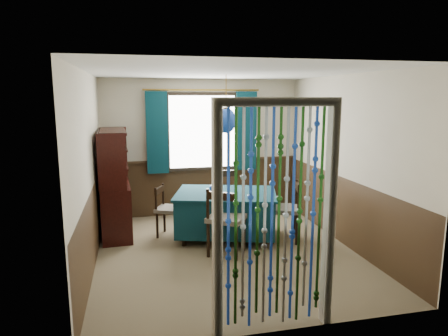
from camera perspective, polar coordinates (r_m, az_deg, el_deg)
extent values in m
plane|color=brown|center=(5.81, 0.36, -11.91)|extent=(4.00, 4.00, 0.00)
plane|color=silver|center=(5.39, 0.40, 13.53)|extent=(4.00, 4.00, 0.00)
plane|color=beige|center=(7.40, -3.17, 2.91)|extent=(3.60, 0.00, 3.60)
plane|color=beige|center=(3.59, 7.73, -5.01)|extent=(3.60, 0.00, 3.60)
plane|color=beige|center=(5.35, -18.73, -0.42)|extent=(0.00, 4.00, 4.00)
plane|color=beige|center=(6.13, 17.00, 0.96)|extent=(0.00, 4.00, 4.00)
plane|color=#372515|center=(7.52, -3.09, -2.78)|extent=(3.60, 0.00, 3.60)
plane|color=#372515|center=(3.87, 7.37, -15.74)|extent=(3.60, 0.00, 3.60)
plane|color=#372515|center=(5.53, -18.13, -8.07)|extent=(0.00, 4.00, 4.00)
plane|color=#372515|center=(6.28, 16.53, -5.82)|extent=(0.00, 4.00, 4.00)
cube|color=black|center=(7.32, -3.12, 5.20)|extent=(1.32, 0.12, 1.42)
cube|color=#0A2D37|center=(6.22, 0.28, -6.38)|extent=(1.68, 1.36, 0.58)
cube|color=#0A2D37|center=(6.14, 0.29, -3.66)|extent=(1.76, 1.44, 0.03)
cylinder|color=black|center=(6.05, -5.70, -10.34)|extent=(0.07, 0.07, 0.14)
cylinder|color=black|center=(5.98, 5.93, -10.58)|extent=(0.07, 0.07, 0.14)
cylinder|color=black|center=(6.73, -4.70, -8.16)|extent=(0.07, 0.07, 0.14)
cylinder|color=black|center=(6.67, 5.67, -8.35)|extent=(0.07, 0.07, 0.14)
cylinder|color=black|center=(5.56, -2.26, -10.24)|extent=(0.05, 0.05, 0.49)
cylinder|color=black|center=(5.44, 1.73, -10.73)|extent=(0.05, 0.05, 0.49)
cylinder|color=black|center=(5.89, -0.91, -9.04)|extent=(0.05, 0.05, 0.49)
cylinder|color=black|center=(5.78, 2.86, -9.45)|extent=(0.05, 0.05, 0.49)
cube|color=#5B5549|center=(5.57, 0.35, -7.17)|extent=(0.65, 0.64, 0.07)
cube|color=black|center=(5.30, -0.33, -4.06)|extent=(0.38, 0.26, 0.11)
cylinder|color=black|center=(5.40, -2.34, -5.46)|extent=(0.04, 0.04, 0.48)
cylinder|color=black|center=(5.27, 1.72, -5.84)|extent=(0.04, 0.04, 0.48)
cylinder|color=black|center=(7.07, 1.81, -5.77)|extent=(0.05, 0.05, 0.48)
cylinder|color=black|center=(7.03, -1.39, -5.86)|extent=(0.05, 0.05, 0.48)
cylinder|color=black|center=(6.72, 2.23, -6.64)|extent=(0.05, 0.05, 0.48)
cylinder|color=black|center=(6.67, -1.15, -6.74)|extent=(0.05, 0.05, 0.48)
cube|color=#5B5549|center=(6.80, 0.38, -4.02)|extent=(0.53, 0.51, 0.06)
cube|color=black|center=(6.91, 0.21, -0.77)|extent=(0.42, 0.09, 0.11)
cylinder|color=black|center=(6.96, 1.82, -1.95)|extent=(0.04, 0.04, 0.47)
cylinder|color=black|center=(6.92, -1.41, -2.02)|extent=(0.04, 0.04, 0.47)
cylinder|color=black|center=(6.64, -8.51, -7.28)|extent=(0.04, 0.04, 0.41)
cylinder|color=black|center=(6.36, -9.52, -8.11)|extent=(0.04, 0.04, 0.41)
cylinder|color=black|center=(6.55, -6.01, -7.48)|extent=(0.04, 0.04, 0.41)
cylinder|color=black|center=(6.26, -6.92, -8.34)|extent=(0.04, 0.04, 0.41)
cube|color=#5B5549|center=(6.38, -7.79, -5.82)|extent=(0.51, 0.52, 0.05)
cube|color=black|center=(6.36, -9.22, -3.12)|extent=(0.18, 0.32, 0.09)
cylinder|color=black|center=(6.54, -8.68, -3.89)|extent=(0.04, 0.04, 0.40)
cylinder|color=black|center=(6.25, -9.71, -4.58)|extent=(0.04, 0.04, 0.40)
cylinder|color=black|center=(6.09, 10.39, -8.68)|extent=(0.05, 0.05, 0.47)
cylinder|color=black|center=(6.45, 10.07, -7.60)|extent=(0.05, 0.05, 0.47)
cylinder|color=black|center=(6.06, 7.01, -8.67)|extent=(0.05, 0.05, 0.47)
cylinder|color=black|center=(6.42, 6.88, -7.58)|extent=(0.05, 0.05, 0.47)
cube|color=#5B5549|center=(6.18, 8.65, -5.79)|extent=(0.55, 0.57, 0.06)
cube|color=black|center=(6.11, 10.50, -2.71)|extent=(0.16, 0.39, 0.10)
cylinder|color=black|center=(5.96, 10.63, -4.48)|extent=(0.04, 0.04, 0.46)
cylinder|color=black|center=(6.32, 10.29, -3.62)|extent=(0.04, 0.04, 0.46)
cube|color=black|center=(6.68, -15.16, -5.53)|extent=(0.51, 1.30, 0.84)
cube|color=black|center=(5.90, -15.76, 0.73)|extent=(0.40, 0.07, 0.84)
cube|color=black|center=(7.11, -15.30, 2.31)|extent=(0.40, 0.07, 0.84)
cube|color=black|center=(6.46, -15.67, 5.09)|extent=(0.46, 1.30, 0.04)
cube|color=black|center=(6.52, -17.27, 1.52)|extent=(0.10, 1.26, 0.84)
cube|color=black|center=(6.52, -15.19, 0.54)|extent=(0.41, 1.22, 0.02)
cube|color=black|center=(6.48, -15.30, 2.94)|extent=(0.41, 1.22, 0.02)
cylinder|color=olive|center=(5.97, 0.30, 9.99)|extent=(0.01, 0.01, 0.67)
ellipsoid|color=#163C9A|center=(5.98, 0.29, 6.78)|extent=(0.30, 0.30, 0.37)
cylinder|color=olive|center=(5.97, 0.30, 8.54)|extent=(0.09, 0.09, 0.03)
imported|color=#163C9A|center=(6.11, -1.21, -2.69)|extent=(0.23, 0.23, 0.19)
imported|color=beige|center=(6.28, -15.10, 0.53)|extent=(0.24, 0.24, 0.05)
imported|color=beige|center=(6.76, -14.88, -0.79)|extent=(0.25, 0.25, 0.20)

